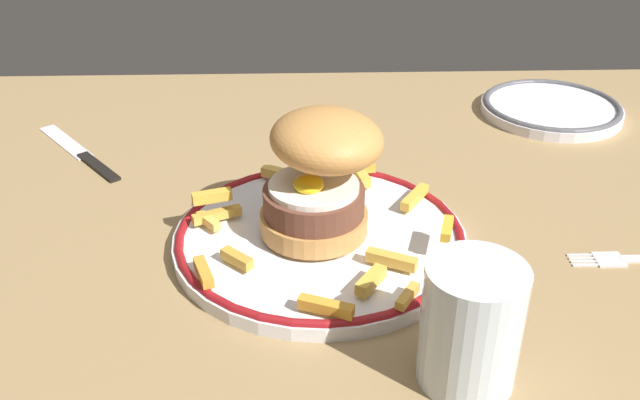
# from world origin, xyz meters

# --- Properties ---
(ground_plane) EXTENTS (1.33, 0.84, 0.04)m
(ground_plane) POSITION_xyz_m (0.00, 0.00, -0.02)
(ground_plane) COLOR #96784E
(dinner_plate) EXTENTS (0.26, 0.26, 0.02)m
(dinner_plate) POSITION_xyz_m (-0.06, -0.02, 0.01)
(dinner_plate) COLOR silver
(dinner_plate) RESTS_ON ground_plane
(burger) EXTENTS (0.11, 0.11, 0.11)m
(burger) POSITION_xyz_m (-0.06, -0.02, 0.07)
(burger) COLOR #C58847
(burger) RESTS_ON dinner_plate
(fries_pile) EXTENTS (0.23, 0.24, 0.03)m
(fries_pile) POSITION_xyz_m (-0.06, -0.01, 0.02)
(fries_pile) COLOR gold
(fries_pile) RESTS_ON dinner_plate
(water_glass) EXTENTS (0.07, 0.07, 0.09)m
(water_glass) POSITION_xyz_m (0.04, -0.19, 0.04)
(water_glass) COLOR silver
(water_glass) RESTS_ON ground_plane
(side_plate) EXTENTS (0.17, 0.17, 0.02)m
(side_plate) POSITION_xyz_m (0.24, 0.26, 0.01)
(side_plate) COLOR silver
(side_plate) RESTS_ON ground_plane
(knife) EXTENTS (0.12, 0.15, 0.01)m
(knife) POSITION_xyz_m (-0.31, 0.16, 0.00)
(knife) COLOR black
(knife) RESTS_ON ground_plane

